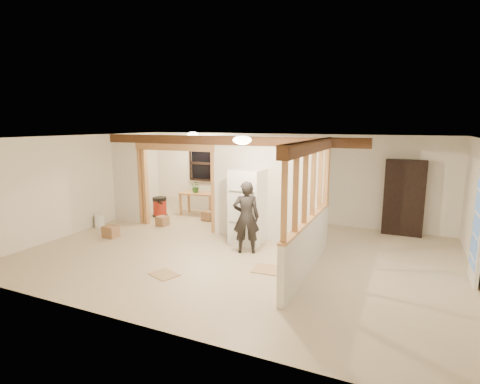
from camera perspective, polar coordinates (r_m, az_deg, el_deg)
The scene contains 29 objects.
floor at distance 8.25m, azimuth -0.18°, elevation -9.39°, with size 9.00×6.50×0.01m, color #BCA98C.
ceiling at distance 7.77m, azimuth -0.19°, elevation 8.26°, with size 9.00×6.50×0.01m, color white.
wall_back at distance 10.92m, azimuth 6.91°, elevation 2.21°, with size 9.00×0.01×2.50m, color silver.
wall_front at distance 5.23m, azimuth -15.25°, elevation -7.11°, with size 9.00×0.01×2.50m, color silver.
wall_left at distance 10.58m, azimuth -22.97°, elevation 1.20°, with size 0.01×6.50×2.50m, color silver.
partition_left_stub at distance 11.12m, azimuth -16.86°, elevation 1.99°, with size 0.90×0.12×2.50m, color silver.
partition_center at distance 8.93m, azimuth 4.18°, elevation 0.45°, with size 2.80×0.12×2.50m, color silver.
doorway_frame at distance 10.14m, azimuth -9.76°, elevation 0.65°, with size 2.46×0.14×2.20m, color tan.
header_beam_back at distance 9.29m, azimuth -2.76°, elevation 7.86°, with size 7.00×0.18×0.22m, color #53311C.
header_beam_right at distance 6.87m, azimuth 10.71°, elevation 6.80°, with size 0.18×3.30×0.22m, color #53311C.
pony_wall at distance 7.23m, azimuth 10.20°, elevation -8.23°, with size 0.12×3.20×1.00m, color silver.
stud_partition at distance 6.95m, azimuth 10.51°, elevation 0.87°, with size 0.14×3.20×1.32m, color tan.
window_back at distance 11.84m, azimuth -5.30°, elevation 4.34°, with size 1.12×0.10×1.10m, color black.
french_door at distance 7.77m, azimuth 32.55°, elevation -4.58°, with size 0.12×0.86×2.00m, color white.
ceiling_dome_main at distance 7.19m, azimuth 0.34°, elevation 7.93°, with size 0.36×0.36×0.16m, color #FFEABF.
ceiling_dome_util at distance 10.98m, azimuth -7.18°, elevation 8.70°, with size 0.32×0.32×0.14m, color #FFEABF.
hanging_bulb at distance 10.14m, azimuth -6.79°, elevation 6.88°, with size 0.07×0.07×0.07m, color #FFD88C.
refrigerator at distance 8.75m, azimuth 1.19°, elevation -2.23°, with size 0.72×0.70×1.75m, color white.
woman at distance 8.09m, azimuth 0.95°, elevation -3.88°, with size 0.58×0.38×1.59m, color black.
work_table at distance 11.56m, azimuth -6.26°, elevation -1.82°, with size 1.13×0.56×0.71m, color tan.
potted_plant at distance 11.47m, azimuth -6.74°, elevation 0.79°, with size 0.32×0.28×0.36m, color #306E28.
shop_vac at distance 11.64m, azimuth -12.13°, elevation -2.18°, with size 0.46×0.46×0.60m, color maroon.
bookshelf at distance 10.25m, azimuth 23.70°, elevation -0.80°, with size 0.95×0.32×1.91m, color black.
bucket at distance 10.91m, azimuth -20.59°, elevation -4.16°, with size 0.27×0.27×0.34m, color white.
box_util_a at distance 10.96m, azimuth -4.92°, elevation -3.64°, with size 0.32×0.28×0.28m, color #986D49.
box_util_b at distance 10.60m, azimuth -11.76°, elevation -4.35°, with size 0.28×0.28×0.26m, color #986D49.
box_front at distance 9.88m, azimuth -19.09°, elevation -5.72°, with size 0.35×0.29×0.29m, color #986D49.
floor_panel_near at distance 7.41m, azimuth 4.08°, elevation -11.65°, with size 0.50×0.50×0.02m, color tan.
floor_panel_far at distance 7.30m, azimuth -11.45°, elevation -12.21°, with size 0.50×0.40×0.02m, color tan.
Camera 1 is at (3.22, -7.07, 2.79)m, focal length 28.00 mm.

